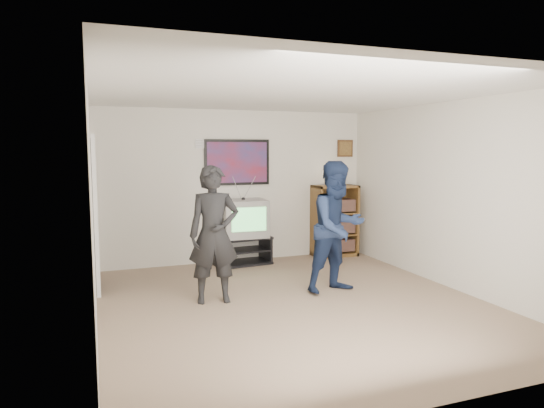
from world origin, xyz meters
TOP-DOWN VIEW (x-y plane):
  - room_shell at (0.00, 0.35)m, footprint 4.51×5.00m
  - media_stand at (-0.01, 2.23)m, footprint 0.96×0.60m
  - crt_television at (0.03, 2.23)m, footprint 0.73×0.62m
  - bookshelf at (1.71, 2.28)m, footprint 0.76×0.43m
  - table_lamp at (1.60, 2.31)m, footprint 0.24×0.24m
  - person_tall at (-0.88, 0.47)m, footprint 0.66×0.48m
  - person_short at (0.73, 0.33)m, footprint 0.94×0.80m
  - controller_left at (-0.84, 0.72)m, footprint 0.07×0.13m
  - controller_right at (0.74, 0.60)m, footprint 0.06×0.12m
  - poster at (0.00, 2.48)m, footprint 1.10×0.03m
  - air_vent at (-0.55, 2.48)m, footprint 0.28×0.02m
  - small_picture at (2.00, 2.48)m, footprint 0.30×0.03m
  - doorway at (-2.23, 1.60)m, footprint 0.03×0.85m

SIDE VIEW (x-z plane):
  - media_stand at x=-0.01m, z-range 0.00..0.45m
  - bookshelf at x=1.71m, z-range 0.00..1.24m
  - crt_television at x=0.03m, z-range 0.45..1.06m
  - person_tall at x=-0.88m, z-range 0.00..1.67m
  - person_short at x=0.73m, z-range 0.00..1.71m
  - controller_right at x=0.74m, z-range 0.97..1.00m
  - doorway at x=-2.23m, z-range 0.00..2.00m
  - controller_left at x=-0.84m, z-range 1.18..1.22m
  - room_shell at x=0.00m, z-range 0.00..2.50m
  - table_lamp at x=1.60m, z-range 1.24..1.62m
  - poster at x=0.00m, z-range 1.27..2.02m
  - small_picture at x=2.00m, z-range 1.73..2.03m
  - air_vent at x=-0.55m, z-range 1.88..2.02m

